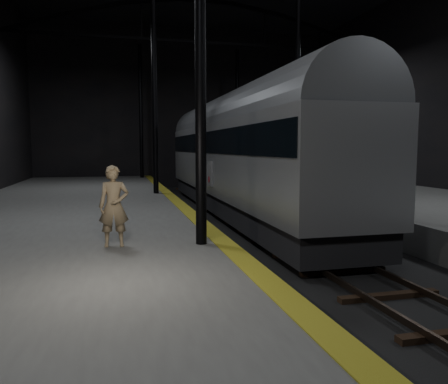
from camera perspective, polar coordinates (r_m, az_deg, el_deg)
name	(u,v)px	position (r m, az deg, el deg)	size (l,w,h in m)	color
ground	(286,242)	(15.62, 8.06, -6.43)	(44.00, 44.00, 0.00)	black
platform_left	(60,238)	(14.52, -20.67, -5.68)	(9.00, 43.80, 1.00)	#4D4D4B
tactile_strip	(195,217)	(14.55, -3.85, -3.27)	(0.50, 43.80, 0.01)	olive
track	(286,240)	(15.61, 8.07, -6.19)	(2.40, 43.00, 0.24)	#3F3328
train	(238,149)	(21.14, 1.86, 5.67)	(3.25, 21.77, 5.82)	#ADAFB5
woman	(114,206)	(10.46, -14.18, -1.80)	(0.69, 0.45, 1.89)	#947D5A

